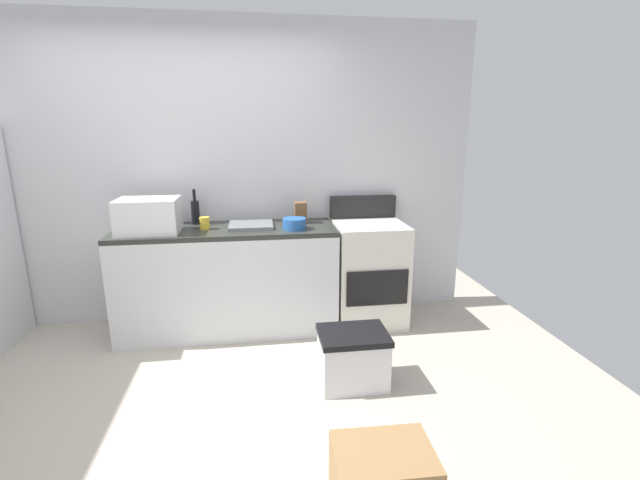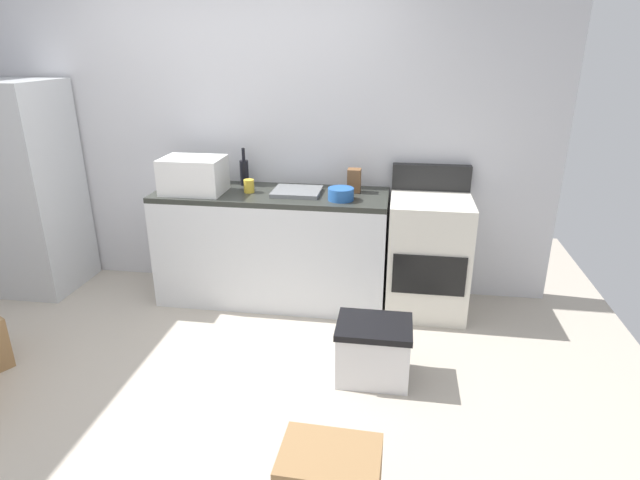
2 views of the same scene
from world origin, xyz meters
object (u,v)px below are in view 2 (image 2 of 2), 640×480
refrigerator (26,189)px  stove_oven (428,253)px  microwave (194,175)px  mixing_bowl (341,194)px  knife_block (354,180)px  wine_bottle (244,172)px  storage_bin (373,350)px  coffee_mug (249,186)px

refrigerator → stove_oven: refrigerator is taller
microwave → mixing_bowl: bearing=-2.0°
microwave → mixing_bowl: (1.14, -0.04, -0.09)m
stove_oven → knife_block: (-0.59, 0.11, 0.52)m
stove_oven → wine_bottle: 1.59m
stove_oven → mixing_bowl: bearing=-169.0°
mixing_bowl → storage_bin: (0.31, -0.86, -0.75)m
refrigerator → microwave: bearing=-1.3°
microwave → mixing_bowl: microwave is taller
storage_bin → coffee_mug: bearing=137.1°
microwave → storage_bin: (1.45, -0.90, -0.84)m
wine_bottle → knife_block: 0.90m
stove_oven → storage_bin: size_ratio=2.39×
refrigerator → knife_block: (2.68, 0.16, 0.13)m
knife_block → wine_bottle: bearing=175.0°
microwave → knife_block: bearing=9.2°
wine_bottle → storage_bin: size_ratio=0.65×
microwave → stove_oven: bearing=2.9°
refrigerator → wine_bottle: (1.79, 0.24, 0.15)m
refrigerator → microwave: size_ratio=3.73×
stove_oven → storage_bin: stove_oven is taller
microwave → wine_bottle: 0.42m
wine_bottle → storage_bin: wine_bottle is taller
coffee_mug → mixing_bowl: bearing=-8.0°
mixing_bowl → refrigerator: bearing=178.4°
stove_oven → coffee_mug: stove_oven is taller
coffee_mug → storage_bin: (1.03, -0.96, -0.76)m
coffee_mug → knife_block: bearing=9.5°
wine_bottle → knife_block: (0.89, -0.08, -0.02)m
refrigerator → wine_bottle: refrigerator is taller
mixing_bowl → storage_bin: 1.18m
coffee_mug → knife_block: knife_block is taller
coffee_mug → wine_bottle: bearing=114.5°
knife_block → microwave: bearing=-170.8°
refrigerator → knife_block: refrigerator is taller
coffee_mug → mixing_bowl: size_ratio=0.53×
microwave → storage_bin: 1.90m
refrigerator → storage_bin: bearing=-17.7°
storage_bin → microwave: bearing=148.2°
stove_oven → knife_block: stove_oven is taller
refrigerator → mixing_bowl: (2.61, -0.07, 0.09)m
microwave → coffee_mug: (0.41, 0.06, -0.09)m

